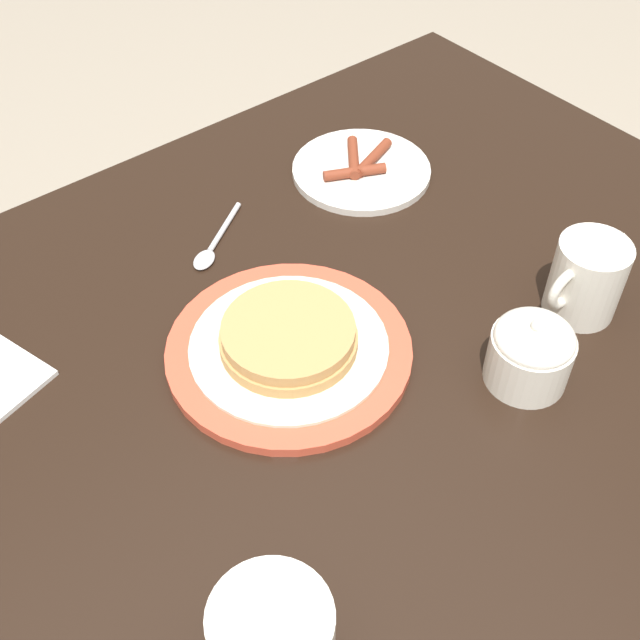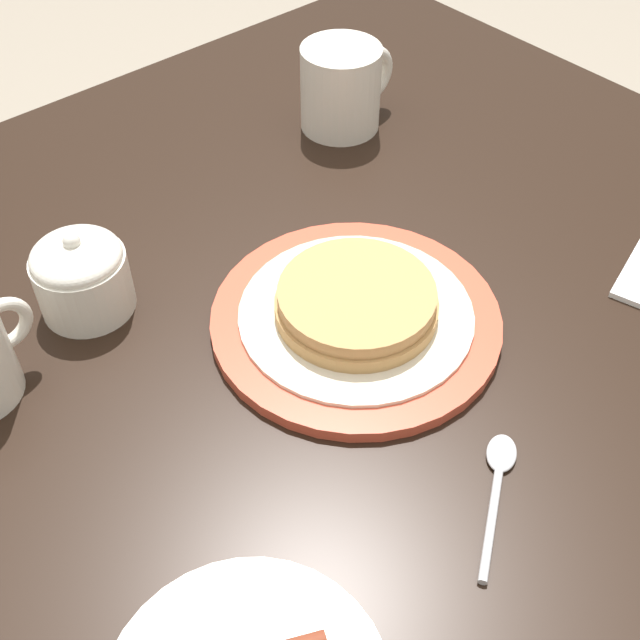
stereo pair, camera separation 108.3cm
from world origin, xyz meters
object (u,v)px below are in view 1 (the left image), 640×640
(creamer_pitcher, at_px, (587,277))
(spoon, at_px, (212,247))
(side_plate_bacon, at_px, (361,169))
(sugar_bowl, at_px, (531,352))
(pancake_plate, at_px, (289,345))

(creamer_pitcher, xyz_separation_m, spoon, (0.27, -0.35, -0.05))
(side_plate_bacon, height_order, sugar_bowl, sugar_bowl)
(creamer_pitcher, distance_m, sugar_bowl, 0.13)
(pancake_plate, xyz_separation_m, sugar_bowl, (-0.17, 0.18, 0.02))
(creamer_pitcher, bearing_deg, sugar_bowl, 13.11)
(spoon, bearing_deg, pancake_plate, 80.68)
(pancake_plate, xyz_separation_m, side_plate_bacon, (-0.28, -0.20, -0.01))
(sugar_bowl, bearing_deg, spoon, -69.65)
(side_plate_bacon, relative_size, sugar_bowl, 2.16)
(side_plate_bacon, bearing_deg, creamer_pitcher, 93.51)
(side_plate_bacon, xyz_separation_m, creamer_pitcher, (-0.02, 0.35, 0.04))
(side_plate_bacon, relative_size, spoon, 1.60)
(pancake_plate, bearing_deg, spoon, -99.32)
(pancake_plate, bearing_deg, creamer_pitcher, 152.94)
(sugar_bowl, bearing_deg, side_plate_bacon, -105.36)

